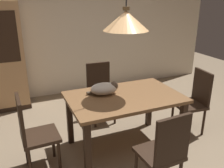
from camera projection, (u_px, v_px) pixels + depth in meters
The scene contains 9 objects.
ground at pixel (127, 166), 2.92m from camera, with size 10.00×10.00×0.00m, color #847056.
back_wall at pixel (67, 21), 4.70m from camera, with size 6.40×0.10×2.90m, color beige.
dining_table at pixel (124, 103), 3.06m from camera, with size 1.40×0.90×0.75m.
chair_far_back at pixel (100, 90), 3.87m from camera, with size 0.42×0.42×0.93m.
chair_left_side at pixel (32, 131), 2.69m from camera, with size 0.41×0.41×0.93m.
chair_right_side at pixel (194, 99), 3.52m from camera, with size 0.44×0.44×0.93m.
chair_near_front at pixel (164, 151), 2.36m from camera, with size 0.42×0.42×0.93m.
cat_sleeping at pixel (105, 88), 3.05m from camera, with size 0.39×0.26×0.16m.
pendant_lamp at pixel (126, 20), 2.71m from camera, with size 0.52×0.52×1.30m.
Camera 1 is at (-1.11, -2.13, 1.94)m, focal length 39.06 mm.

